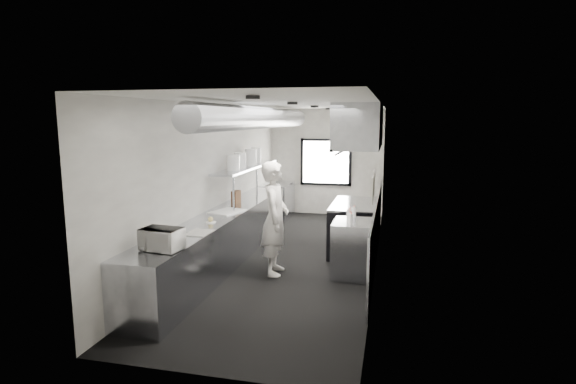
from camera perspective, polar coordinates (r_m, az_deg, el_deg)
The scene contains 35 objects.
floor at distance 8.44m, azimuth 0.68°, elevation -8.26°, with size 3.00×8.00×0.01m, color black.
ceiling at distance 8.05m, azimuth 0.71°, elevation 11.10°, with size 3.00×8.00×0.01m, color beige.
wall_back at distance 12.04m, azimuth 4.81°, elevation 3.78°, with size 3.00×0.02×2.80m, color silver.
wall_front at distance 4.38m, azimuth -10.71°, elevation -5.97°, with size 3.00×0.02×2.80m, color silver.
wall_left at distance 8.58m, azimuth -9.14°, elevation 1.50°, with size 0.02×8.00×2.80m, color silver.
wall_right at distance 7.95m, azimuth 11.32°, elevation 0.83°, with size 0.02×8.00×2.80m, color silver.
wall_cladding at distance 8.40m, azimuth 11.07°, elevation -4.62°, with size 0.03×5.50×1.10m, color #9A9FA8.
hvac_duct at distance 8.61m, azimuth -3.32°, elevation 9.30°, with size 0.40×0.40×6.40m, color gray.
service_window at distance 12.01m, azimuth 4.78°, elevation 3.76°, with size 1.36×0.05×1.25m.
exhaust_hood at distance 8.59m, azimuth 8.97°, elevation 8.14°, with size 0.81×2.20×0.88m.
prep_counter at distance 8.18m, azimuth -8.02°, elevation -5.65°, with size 0.70×6.00×0.90m, color #9A9FA8.
pass_shelf at distance 9.38m, azimuth -5.11°, elevation 3.07°, with size 0.45×3.00×0.68m.
range at distance 8.84m, azimuth 8.28°, elevation -4.40°, with size 0.88×1.60×0.94m.
bottle_station at distance 7.48m, azimuth 8.20°, elevation -7.06°, with size 0.65×0.80×0.90m, color #9A9FA8.
far_work_table at distance 11.62m, azimuth -1.45°, elevation -1.12°, with size 0.70×1.20×0.90m, color #9A9FA8.
notice_sheet_a at distance 6.73m, azimuth 10.77°, elevation 1.07°, with size 0.02×0.28×0.38m, color beige.
notice_sheet_b at distance 6.39m, azimuth 10.62°, elevation 0.19°, with size 0.02×0.28×0.38m, color beige.
line_cook at distance 7.39m, azimuth -1.65°, elevation -3.33°, with size 0.68×0.45×1.86m, color silver.
microwave at distance 5.93m, azimuth -15.64°, elevation -5.75°, with size 0.46×0.35×0.28m, color silver.
deli_tub_a at distance 6.35m, azimuth -15.63°, elevation -5.55°, with size 0.15×0.15×0.11m, color silver.
deli_tub_b at distance 6.27m, azimuth -16.29°, elevation -5.79°, with size 0.14×0.14×0.10m, color silver.
newspaper at distance 6.70m, azimuth -11.12°, elevation -5.05°, with size 0.33×0.42×0.01m, color beige.
small_plate at distance 7.32m, azimuth -9.73°, elevation -3.77°, with size 0.17×0.17×0.01m, color white.
pastry at distance 7.31m, azimuth -9.74°, elevation -3.40°, with size 0.08×0.08×0.08m, color #E0C875.
cutting_board at distance 8.10m, azimuth -7.64°, elevation -2.44°, with size 0.44×0.59×0.02m, color silver.
knife_block at distance 8.90m, azimuth -6.57°, elevation -0.62°, with size 0.10×0.23×0.25m, color brown.
plate_stack_a at distance 8.62m, azimuth -6.89°, elevation 3.69°, with size 0.25×0.25×0.29m, color white.
plate_stack_b at distance 8.97m, azimuth -6.07°, elevation 3.99°, with size 0.24×0.24×0.31m, color white.
plate_stack_c at distance 9.54m, azimuth -4.73°, elevation 4.41°, with size 0.24×0.24×0.34m, color white.
plate_stack_d at distance 10.06m, azimuth -4.03°, elevation 4.66°, with size 0.22×0.22×0.34m, color white.
squeeze_bottle_a at distance 7.09m, azimuth 7.96°, elevation -3.44°, with size 0.06×0.06×0.18m, color silver.
squeeze_bottle_b at distance 7.25m, azimuth 7.83°, elevation -3.20°, with size 0.06×0.06×0.17m, color silver.
squeeze_bottle_c at distance 7.36m, azimuth 7.63°, elevation -2.95°, with size 0.06×0.06×0.19m, color silver.
squeeze_bottle_d at distance 7.48m, azimuth 7.84°, elevation -2.77°, with size 0.06×0.06×0.18m, color silver.
squeeze_bottle_e at distance 7.66m, azimuth 8.35°, elevation -2.51°, with size 0.06×0.06×0.18m, color silver.
Camera 1 is at (1.73, -7.86, 2.54)m, focal length 28.20 mm.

